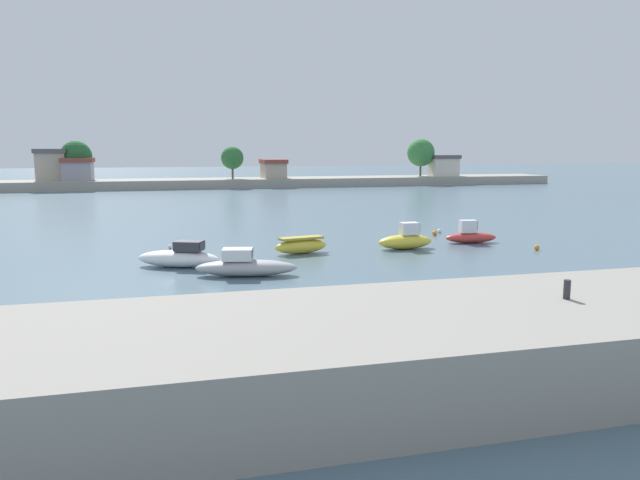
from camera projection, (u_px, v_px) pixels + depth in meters
ground_plane at (388, 301)px, 27.39m from camera, size 400.00×400.00×0.00m
seawall_embankment at (504, 341)px, 18.22m from camera, size 70.11×7.48×2.22m
mooring_bollard at (567, 289)px, 18.69m from camera, size 0.21×0.21×0.60m
moored_boat_0 at (180, 257)px, 35.16m from camera, size 5.09×3.40×1.53m
moored_boat_1 at (245, 266)px, 32.71m from camera, size 5.66×2.74×1.48m
moored_boat_2 at (301, 246)px, 39.65m from camera, size 3.77×1.74×1.09m
moored_boat_3 at (406, 240)px, 41.44m from camera, size 3.90×1.63×1.80m
moored_boat_4 at (470, 236)px, 44.09m from camera, size 3.88×1.64×1.66m
mooring_buoy_0 at (537, 247)px, 41.00m from camera, size 0.36×0.36×0.36m
mooring_buoy_1 at (170, 247)px, 41.56m from camera, size 0.28×0.28×0.28m
mooring_buoy_2 at (439, 231)px, 49.28m from camera, size 0.32×0.32×0.32m
mooring_buoy_3 at (435, 233)px, 47.85m from camera, size 0.39×0.39×0.39m
distant_shoreline at (207, 176)px, 105.18m from camera, size 125.64×9.22×8.48m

